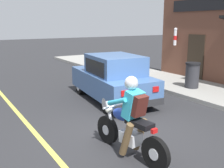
% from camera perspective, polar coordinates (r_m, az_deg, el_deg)
% --- Properties ---
extents(ground_plane, '(80.00, 80.00, 0.00)m').
position_cam_1_polar(ground_plane, '(6.40, 2.67, -10.70)').
color(ground_plane, '#2B2B2D').
extents(sidewalk_curb, '(2.60, 22.00, 0.14)m').
position_cam_1_polar(sidewalk_curb, '(11.55, 13.47, 0.17)').
color(sidewalk_curb, '#9E9B93').
rests_on(sidewalk_curb, ground).
extents(lane_stripe, '(0.12, 19.80, 0.01)m').
position_cam_1_polar(lane_stripe, '(8.34, -20.01, -5.73)').
color(lane_stripe, '#D1C64C').
rests_on(lane_stripe, ground).
extents(motorcycle_with_rider, '(0.61, 2.02, 1.62)m').
position_cam_1_polar(motorcycle_with_rider, '(5.17, 3.96, -8.54)').
color(motorcycle_with_rider, black).
rests_on(motorcycle_with_rider, ground).
extents(car_hatchback, '(2.07, 3.95, 1.57)m').
position_cam_1_polar(car_hatchback, '(8.84, 0.09, 1.24)').
color(car_hatchback, black).
rests_on(car_hatchback, ground).
extents(trash_bin, '(0.56, 0.56, 0.98)m').
position_cam_1_polar(trash_bin, '(10.56, 17.07, 1.89)').
color(trash_bin, '#2D2D33').
rests_on(trash_bin, sidewalk_curb).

